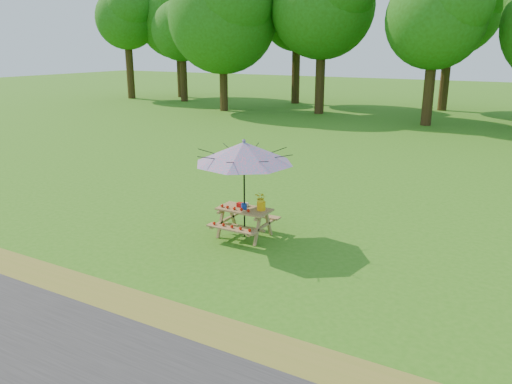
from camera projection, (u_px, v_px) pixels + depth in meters
The scene contains 7 objects.
ground at pixel (207, 248), 10.72m from camera, with size 120.00×120.00×0.00m, color #327416.
drygrass_strip at pixel (111, 304), 8.39m from camera, with size 120.00×1.20×0.01m, color olive.
picnic_table at pixel (244, 223), 11.30m from camera, with size 1.20×1.32×0.67m.
patio_umbrella at pixel (244, 153), 10.84m from camera, with size 2.62×2.62×2.25m.
produce_bins at pixel (243, 205), 11.25m from camera, with size 0.29×0.34×0.13m.
tomatoes_row at pixel (234, 208), 11.11m from camera, with size 0.77×0.13×0.07m, color red, non-canonical shape.
flower_bucket at pixel (261, 200), 11.03m from camera, with size 0.30×0.27×0.42m.
Camera 1 is at (5.83, -8.13, 4.18)m, focal length 35.00 mm.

